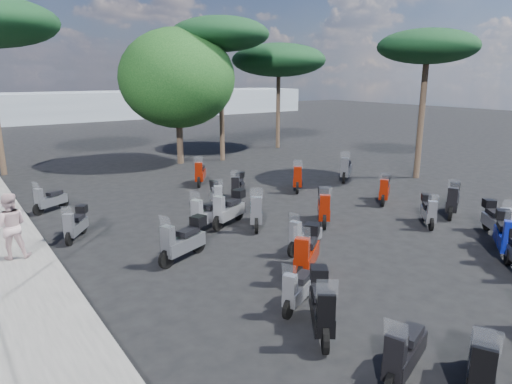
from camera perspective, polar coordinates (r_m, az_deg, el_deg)
ground at (r=12.50m, az=3.02°, el=-8.45°), size 120.00×120.00×0.00m
pedestrian_far at (r=13.55m, az=-28.39°, el=-3.76°), size 0.99×0.85×1.77m
scooter_1 at (r=8.19m, az=18.00°, el=-18.76°), size 1.62×0.79×1.34m
scooter_2 at (r=9.09m, az=8.22°, el=-14.04°), size 1.23×1.54×1.44m
scooter_3 at (r=12.44m, az=-9.07°, el=-6.08°), size 1.69×0.92×1.42m
scooter_4 at (r=14.87m, az=-21.58°, el=-3.84°), size 1.00×1.30×1.20m
scooter_5 at (r=18.23m, az=-24.38°, el=-0.96°), size 1.39×0.88×1.22m
scooter_7 at (r=8.27m, az=26.37°, el=-18.87°), size 1.70×1.03×1.48m
scooter_8 at (r=9.96m, az=5.28°, el=-12.11°), size 1.38×0.82×1.19m
scooter_9 at (r=12.96m, az=6.05°, el=-5.57°), size 1.56×0.67×1.27m
scooter_10 at (r=14.91m, az=-0.00°, el=-2.52°), size 1.15×1.61×1.48m
scooter_11 at (r=17.12m, az=-5.00°, el=-0.49°), size 0.78×1.49×1.24m
scooter_14 at (r=11.47m, az=6.36°, el=-7.65°), size 1.58×1.30×1.49m
scooter_15 at (r=15.13m, az=-3.41°, el=-2.19°), size 1.66×1.00×1.43m
scooter_16 at (r=14.76m, az=-6.16°, el=-2.88°), size 1.65×0.92×1.41m
scooter_17 at (r=20.87m, az=-6.99°, el=2.23°), size 1.11×1.54×1.42m
scooter_19 at (r=14.34m, az=28.69°, el=-4.85°), size 1.61×1.25×1.48m
scooter_20 at (r=16.16m, az=20.75°, el=-2.33°), size 1.18×1.20×1.22m
scooter_21 at (r=15.45m, az=8.47°, el=-1.95°), size 1.32×1.48×1.44m
scooter_22 at (r=18.24m, az=-2.28°, el=0.58°), size 1.24×1.34×1.32m
scooter_23 at (r=19.79m, az=5.23°, el=1.65°), size 1.28×1.46×1.46m
scooter_26 at (r=15.85m, az=27.82°, el=-3.21°), size 1.19×1.43×1.36m
scooter_27 at (r=17.58m, az=23.39°, el=-0.98°), size 1.66×1.07×1.45m
scooter_28 at (r=18.49m, az=15.77°, el=0.23°), size 1.42×1.11×1.32m
scooter_29 at (r=21.98m, az=11.15°, el=2.76°), size 1.54×1.26×1.49m
broadleaf_tree at (r=25.85m, az=-9.81°, el=13.79°), size 6.28×6.28×7.34m
pine_0 at (r=26.63m, az=-4.48°, el=19.01°), size 5.43×5.43×8.00m
pine_1 at (r=31.27m, az=2.85°, el=16.12°), size 6.21×6.21×6.91m
pine_3 at (r=23.11m, az=20.65°, el=16.56°), size 4.53×4.53×6.91m
distant_hills at (r=54.63m, az=-27.71°, el=9.26°), size 70.00×8.00×3.00m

